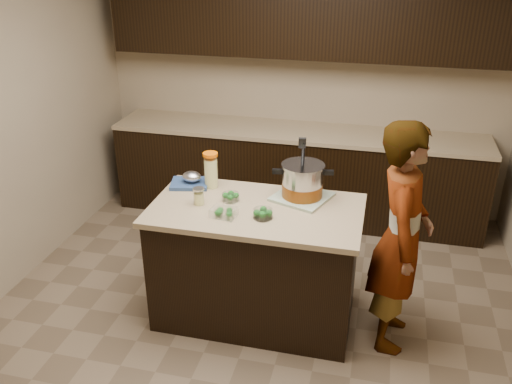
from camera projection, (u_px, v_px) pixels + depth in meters
The scene contains 13 objects.
ground_plane at pixel (256, 313), 4.11m from camera, with size 4.00×4.00×0.00m, color brown.
room_shell at pixel (256, 91), 3.37m from camera, with size 4.04×4.04×2.72m.
back_cabinets at pixel (298, 125), 5.23m from camera, with size 3.60×0.63×2.33m.
island at pixel (256, 263), 3.91m from camera, with size 1.46×0.81×0.90m.
dish_towel at pixel (302, 197), 3.85m from camera, with size 0.36×0.36×0.02m, color #557951.
stock_pot at pixel (302, 183), 3.81m from camera, with size 0.43×0.35×0.43m.
lemonade_pitcher at pixel (211, 171), 3.98m from camera, with size 0.14×0.14×0.27m.
mason_jar at pixel (199, 197), 3.75m from camera, with size 0.08×0.08×0.13m.
broccoli_tub_left at pixel (231, 197), 3.81m from camera, with size 0.13×0.13×0.06m.
broccoli_tub_right at pixel (263, 214), 3.57m from camera, with size 0.15×0.15×0.06m.
broccoli_tub_rect at pixel (224, 213), 3.59m from camera, with size 0.18×0.14×0.06m.
blue_tray at pixel (191, 181), 4.04m from camera, with size 0.32×0.27×0.10m.
person at pixel (401, 238), 3.54m from camera, with size 0.59×0.38×1.61m, color gray.
Camera 1 is at (0.78, -3.22, 2.59)m, focal length 38.00 mm.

